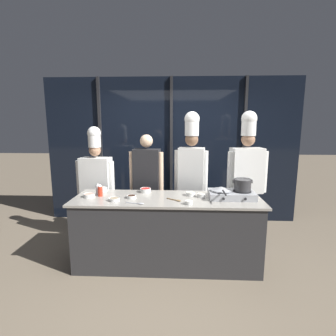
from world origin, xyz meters
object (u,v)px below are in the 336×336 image
object	(u,v)px
person_guest	(147,178)
prep_bowl_mushrooms	(114,199)
stock_pot	(242,185)
squeeze_bottle_clear	(98,189)
prep_bowl_shrimp	(89,195)
prep_bowl_garlic	(103,189)
frying_pan	(221,189)
serving_spoon_solid	(138,203)
chef_line	(246,170)
prep_bowl_noodles	(191,194)
prep_bowl_onion	(189,202)
chef_sous	(191,166)
prep_bowl_chicken	(201,195)
squeeze_bottle_chili	(100,190)
chef_head	(96,178)
serving_spoon_slotted	(176,200)
prep_bowl_bell_pepper	(145,190)
prep_bowl_soy_glaze	(131,196)
portable_stove	(231,194)

from	to	relation	value
person_guest	prep_bowl_mushrooms	bearing A→B (deg)	75.89
stock_pot	squeeze_bottle_clear	size ratio (longest dim) A/B	1.58
prep_bowl_shrimp	prep_bowl_garlic	world-z (taller)	prep_bowl_garlic
frying_pan	prep_bowl_mushrooms	size ratio (longest dim) A/B	3.54
prep_bowl_garlic	serving_spoon_solid	distance (m)	0.81
prep_bowl_mushrooms	chef_line	size ratio (longest dim) A/B	0.07
prep_bowl_noodles	prep_bowl_mushrooms	xyz separation A→B (m)	(-0.97, -0.28, -0.01)
squeeze_bottle_clear	prep_bowl_onion	distance (m)	1.28
person_guest	chef_line	size ratio (longest dim) A/B	0.83
prep_bowl_garlic	prep_bowl_mushrooms	world-z (taller)	prep_bowl_garlic
prep_bowl_garlic	chef_sous	bearing A→B (deg)	17.39
prep_bowl_shrimp	prep_bowl_chicken	distance (m)	1.48
squeeze_bottle_chili	prep_bowl_onion	size ratio (longest dim) A/B	1.73
prep_bowl_shrimp	person_guest	size ratio (longest dim) A/B	0.09
prep_bowl_onion	prep_bowl_garlic	xyz separation A→B (m)	(-1.20, 0.54, 0.01)
stock_pot	frying_pan	bearing A→B (deg)	-179.02
prep_bowl_chicken	chef_sous	world-z (taller)	chef_sous
chef_head	chef_sous	distance (m)	1.49
prep_bowl_onion	serving_spoon_slotted	size ratio (longest dim) A/B	0.50
prep_bowl_bell_pepper	chef_head	distance (m)	0.91
prep_bowl_soy_glaze	chef_head	bearing A→B (deg)	135.18
prep_bowl_chicken	chef_sous	size ratio (longest dim) A/B	0.05
prep_bowl_bell_pepper	chef_sous	bearing A→B (deg)	32.46
prep_bowl_mushrooms	chef_line	world-z (taller)	chef_line
squeeze_bottle_clear	serving_spoon_solid	bearing A→B (deg)	-32.31
portable_stove	serving_spoon_slotted	distance (m)	0.73
stock_pot	prep_bowl_mushrooms	bearing A→B (deg)	-173.36
serving_spoon_solid	portable_stove	bearing A→B (deg)	14.53
frying_pan	prep_bowl_shrimp	world-z (taller)	frying_pan
prep_bowl_onion	chef_sous	world-z (taller)	chef_sous
serving_spoon_slotted	person_guest	size ratio (longest dim) A/B	0.11
serving_spoon_solid	chef_line	world-z (taller)	chef_line
portable_stove	squeeze_bottle_chili	distance (m)	1.73
squeeze_bottle_clear	squeeze_bottle_chili	bearing A→B (deg)	-55.30
squeeze_bottle_chili	prep_bowl_soy_glaze	distance (m)	0.44
prep_bowl_onion	chef_head	size ratio (longest dim) A/B	0.05
squeeze_bottle_clear	person_guest	distance (m)	0.81
frying_pan	serving_spoon_slotted	xyz separation A→B (m)	(-0.58, -0.14, -0.12)
prep_bowl_chicken	prep_bowl_mushrooms	xyz separation A→B (m)	(-1.10, -0.20, -0.01)
prep_bowl_bell_pepper	chef_sous	xyz separation A→B (m)	(0.65, 0.42, 0.28)
stock_pot	prep_bowl_shrimp	distance (m)	2.00
serving_spoon_slotted	chef_line	xyz separation A→B (m)	(1.04, 0.74, 0.25)
prep_bowl_shrimp	prep_bowl_garlic	xyz separation A→B (m)	(0.10, 0.29, 0.01)
person_guest	chef_line	xyz separation A→B (m)	(1.51, -0.03, 0.14)
squeeze_bottle_clear	serving_spoon_solid	world-z (taller)	squeeze_bottle_clear
stock_pot	prep_bowl_onion	distance (m)	0.77
portable_stove	squeeze_bottle_clear	distance (m)	1.78
prep_bowl_soy_glaze	serving_spoon_solid	bearing A→B (deg)	-61.74
chef_sous	chef_head	bearing A→B (deg)	11.54
squeeze_bottle_chili	person_guest	world-z (taller)	person_guest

